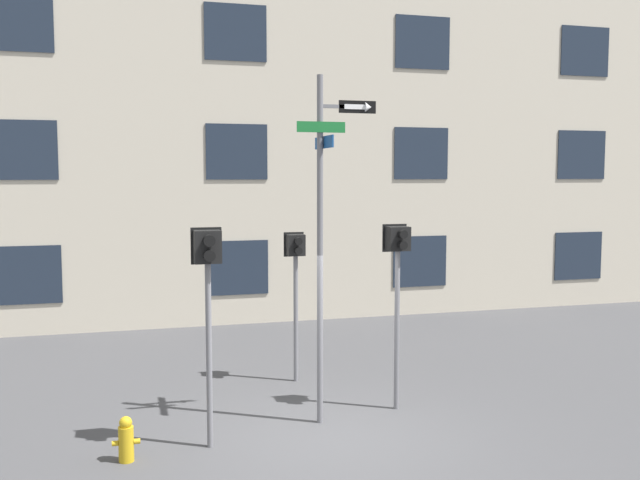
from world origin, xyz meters
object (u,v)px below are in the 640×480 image
pedestrian_signal_right (398,265)px  pedestrian_signal_left (208,274)px  pedestrian_signal_across (296,266)px  fire_hydrant (126,440)px  street_sign_pole (324,225)px

pedestrian_signal_right → pedestrian_signal_left: bearing=-165.0°
pedestrian_signal_left → pedestrian_signal_right: size_ratio=1.02×
pedestrian_signal_right → pedestrian_signal_across: pedestrian_signal_right is taller
fire_hydrant → street_sign_pole: bearing=14.3°
pedestrian_signal_left → pedestrian_signal_right: pedestrian_signal_left is taller
street_sign_pole → pedestrian_signal_across: (0.10, 2.17, -0.87)m
pedestrian_signal_right → pedestrian_signal_across: (-1.16, 1.89, -0.21)m
pedestrian_signal_across → street_sign_pole: bearing=-92.7°
pedestrian_signal_across → fire_hydrant: bearing=-135.5°
street_sign_pole → pedestrian_signal_right: 1.45m
pedestrian_signal_right → pedestrian_signal_across: 2.23m
street_sign_pole → pedestrian_signal_right: size_ratio=1.75×
pedestrian_signal_left → pedestrian_signal_across: pedestrian_signal_left is taller
pedestrian_signal_left → pedestrian_signal_right: bearing=15.0°
fire_hydrant → pedestrian_signal_across: bearing=44.5°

